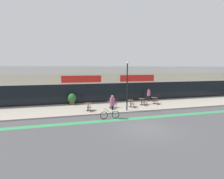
% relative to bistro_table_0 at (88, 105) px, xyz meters
% --- Properties ---
extents(ground_plane, '(120.00, 120.00, 0.00)m').
position_rel_bistro_table_0_xyz_m(ground_plane, '(3.44, -6.06, -0.66)').
color(ground_plane, '#424244').
extents(sidewalk_slab, '(40.00, 5.50, 0.12)m').
position_rel_bistro_table_0_xyz_m(sidewalk_slab, '(3.44, 1.19, -0.60)').
color(sidewalk_slab, gray).
rests_on(sidewalk_slab, ground).
extents(storefront_facade, '(40.00, 4.06, 4.67)m').
position_rel_bistro_table_0_xyz_m(storefront_facade, '(3.44, 5.90, 1.67)').
color(storefront_facade, silver).
rests_on(storefront_facade, ground).
extents(bike_lane_stripe, '(36.00, 0.70, 0.01)m').
position_rel_bistro_table_0_xyz_m(bike_lane_stripe, '(3.44, -3.60, -0.66)').
color(bike_lane_stripe, '#2D844C').
rests_on(bike_lane_stripe, ground).
extents(bistro_table_0, '(0.79, 0.79, 0.75)m').
position_rel_bistro_table_0_xyz_m(bistro_table_0, '(0.00, 0.00, 0.00)').
color(bistro_table_0, black).
rests_on(bistro_table_0, sidewalk_slab).
extents(bistro_table_1, '(0.61, 0.61, 0.75)m').
position_rel_bistro_table_0_xyz_m(bistro_table_1, '(2.49, 0.50, -0.02)').
color(bistro_table_1, black).
rests_on(bistro_table_1, sidewalk_slab).
extents(bistro_table_2, '(0.66, 0.66, 0.77)m').
position_rel_bistro_table_0_xyz_m(bistro_table_2, '(4.85, 0.45, 0.00)').
color(bistro_table_2, black).
rests_on(bistro_table_2, sidewalk_slab).
extents(bistro_table_3, '(0.74, 0.74, 0.74)m').
position_rel_bistro_table_0_xyz_m(bistro_table_3, '(6.51, 1.12, -0.01)').
color(bistro_table_3, black).
rests_on(bistro_table_3, sidewalk_slab).
extents(bistro_table_4, '(0.74, 0.74, 0.76)m').
position_rel_bistro_table_0_xyz_m(bistro_table_4, '(8.26, 1.33, -0.00)').
color(bistro_table_4, black).
rests_on(bistro_table_4, sidewalk_slab).
extents(cafe_chair_0_near, '(0.45, 0.60, 0.90)m').
position_rel_bistro_table_0_xyz_m(cafe_chair_0_near, '(-0.01, -0.63, -0.03)').
color(cafe_chair_0_near, '#4C3823').
rests_on(cafe_chair_0_near, sidewalk_slab).
extents(cafe_chair_1_near, '(0.42, 0.58, 0.90)m').
position_rel_bistro_table_0_xyz_m(cafe_chair_1_near, '(2.49, -0.13, -0.03)').
color(cafe_chair_1_near, '#4C3823').
rests_on(cafe_chair_1_near, sidewalk_slab).
extents(cafe_chair_1_side, '(0.59, 0.43, 0.90)m').
position_rel_bistro_table_0_xyz_m(cafe_chair_1_side, '(3.12, 0.50, -0.03)').
color(cafe_chair_1_side, '#4C3823').
rests_on(cafe_chair_1_side, sidewalk_slab).
extents(cafe_chair_2_near, '(0.42, 0.58, 0.90)m').
position_rel_bistro_table_0_xyz_m(cafe_chair_2_near, '(4.84, -0.18, -0.03)').
color(cafe_chair_2_near, '#4C3823').
rests_on(cafe_chair_2_near, sidewalk_slab).
extents(cafe_chair_3_near, '(0.45, 0.60, 0.90)m').
position_rel_bistro_table_0_xyz_m(cafe_chair_3_near, '(6.52, 0.50, -0.03)').
color(cafe_chair_3_near, '#4C3823').
rests_on(cafe_chair_3_near, sidewalk_slab).
extents(cafe_chair_3_side, '(0.60, 0.45, 0.90)m').
position_rel_bistro_table_0_xyz_m(cafe_chair_3_side, '(7.14, 1.12, -0.03)').
color(cafe_chair_3_side, '#4C3823').
rests_on(cafe_chair_3_side, sidewalk_slab).
extents(cafe_chair_4_near, '(0.41, 0.58, 0.90)m').
position_rel_bistro_table_0_xyz_m(cafe_chair_4_near, '(8.26, 0.70, -0.03)').
color(cafe_chair_4_near, '#4C3823').
rests_on(cafe_chair_4_near, sidewalk_slab).
extents(planter_pot, '(0.99, 0.99, 1.37)m').
position_rel_bistro_table_0_xyz_m(planter_pot, '(-1.50, 3.43, 0.17)').
color(planter_pot, brown).
rests_on(planter_pot, sidewalk_slab).
extents(lamp_post, '(0.26, 0.26, 4.99)m').
position_rel_bistro_table_0_xyz_m(lamp_post, '(3.88, -1.02, 2.35)').
color(lamp_post, black).
rests_on(lamp_post, sidewalk_slab).
extents(cyclist_0, '(1.75, 0.48, 2.11)m').
position_rel_bistro_table_0_xyz_m(cyclist_0, '(1.69, -3.08, 0.55)').
color(cyclist_0, black).
rests_on(cyclist_0, ground).
extents(pedestrian_near_end, '(0.43, 0.43, 1.59)m').
position_rel_bistro_table_0_xyz_m(pedestrian_near_end, '(8.37, 2.97, 0.40)').
color(pedestrian_near_end, black).
rests_on(pedestrian_near_end, sidewalk_slab).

